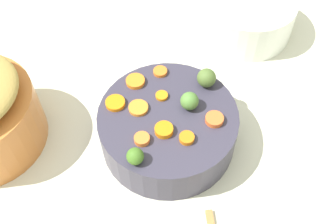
# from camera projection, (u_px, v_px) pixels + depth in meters

# --- Properties ---
(tabletop) EXTENTS (2.40, 2.40, 0.02)m
(tabletop) POSITION_uv_depth(u_px,v_px,m) (163.00, 136.00, 0.87)
(tabletop) COLOR silver
(tabletop) RESTS_ON ground
(serving_bowl_carrots) EXTENTS (0.28, 0.28, 0.09)m
(serving_bowl_carrots) POSITION_uv_depth(u_px,v_px,m) (168.00, 128.00, 0.82)
(serving_bowl_carrots) COLOR #383547
(serving_bowl_carrots) RESTS_ON tabletop
(carrot_slice_0) EXTENTS (0.03, 0.03, 0.01)m
(carrot_slice_0) POSITION_uv_depth(u_px,v_px,m) (187.00, 138.00, 0.74)
(carrot_slice_0) COLOR orange
(carrot_slice_0) RESTS_ON serving_bowl_carrots
(carrot_slice_1) EXTENTS (0.04, 0.04, 0.01)m
(carrot_slice_1) POSITION_uv_depth(u_px,v_px,m) (162.00, 130.00, 0.75)
(carrot_slice_1) COLOR orange
(carrot_slice_1) RESTS_ON serving_bowl_carrots
(carrot_slice_2) EXTENTS (0.03, 0.03, 0.01)m
(carrot_slice_2) POSITION_uv_depth(u_px,v_px,m) (162.00, 96.00, 0.81)
(carrot_slice_2) COLOR orange
(carrot_slice_2) RESTS_ON serving_bowl_carrots
(carrot_slice_3) EXTENTS (0.05, 0.05, 0.01)m
(carrot_slice_3) POSITION_uv_depth(u_px,v_px,m) (135.00, 81.00, 0.83)
(carrot_slice_3) COLOR orange
(carrot_slice_3) RESTS_ON serving_bowl_carrots
(carrot_slice_4) EXTENTS (0.04, 0.04, 0.01)m
(carrot_slice_4) POSITION_uv_depth(u_px,v_px,m) (160.00, 72.00, 0.84)
(carrot_slice_4) COLOR orange
(carrot_slice_4) RESTS_ON serving_bowl_carrots
(carrot_slice_5) EXTENTS (0.05, 0.05, 0.01)m
(carrot_slice_5) POSITION_uv_depth(u_px,v_px,m) (115.00, 103.00, 0.79)
(carrot_slice_5) COLOR orange
(carrot_slice_5) RESTS_ON serving_bowl_carrots
(carrot_slice_6) EXTENTS (0.05, 0.05, 0.01)m
(carrot_slice_6) POSITION_uv_depth(u_px,v_px,m) (214.00, 119.00, 0.77)
(carrot_slice_6) COLOR orange
(carrot_slice_6) RESTS_ON serving_bowl_carrots
(carrot_slice_7) EXTENTS (0.03, 0.03, 0.01)m
(carrot_slice_7) POSITION_uv_depth(u_px,v_px,m) (142.00, 139.00, 0.74)
(carrot_slice_7) COLOR orange
(carrot_slice_7) RESTS_ON serving_bowl_carrots
(carrot_slice_8) EXTENTS (0.05, 0.05, 0.01)m
(carrot_slice_8) POSITION_uv_depth(u_px,v_px,m) (138.00, 107.00, 0.79)
(carrot_slice_8) COLOR orange
(carrot_slice_8) RESTS_ON serving_bowl_carrots
(brussels_sprout_0) EXTENTS (0.04, 0.04, 0.04)m
(brussels_sprout_0) POSITION_uv_depth(u_px,v_px,m) (190.00, 103.00, 0.78)
(brussels_sprout_0) COLOR #518138
(brussels_sprout_0) RESTS_ON serving_bowl_carrots
(brussels_sprout_1) EXTENTS (0.04, 0.04, 0.04)m
(brussels_sprout_1) POSITION_uv_depth(u_px,v_px,m) (207.00, 78.00, 0.81)
(brussels_sprout_1) COLOR #516C31
(brussels_sprout_1) RESTS_ON serving_bowl_carrots
(brussels_sprout_2) EXTENTS (0.03, 0.03, 0.03)m
(brussels_sprout_2) POSITION_uv_depth(u_px,v_px,m) (135.00, 156.00, 0.71)
(brussels_sprout_2) COLOR #447225
(brussels_sprout_2) RESTS_ON serving_bowl_carrots
(casserole_dish) EXTENTS (0.23, 0.23, 0.10)m
(casserole_dish) POSITION_uv_depth(u_px,v_px,m) (247.00, 16.00, 1.02)
(casserole_dish) COLOR white
(casserole_dish) RESTS_ON tabletop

